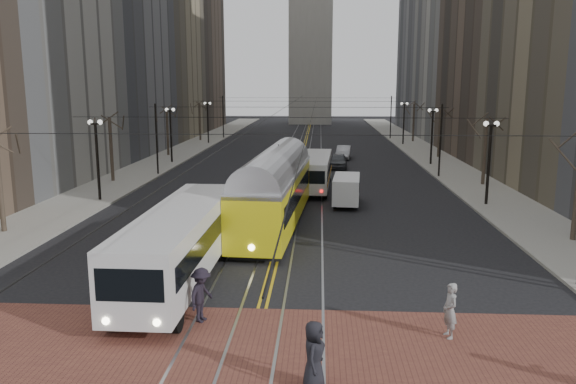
# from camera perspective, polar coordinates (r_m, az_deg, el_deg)

# --- Properties ---
(ground) EXTENTS (260.00, 260.00, 0.00)m
(ground) POSITION_cam_1_polar(r_m,az_deg,el_deg) (22.52, -2.40, -10.80)
(ground) COLOR black
(ground) RESTS_ON ground
(sidewalk_left) EXTENTS (5.00, 140.00, 0.15)m
(sidewalk_left) POSITION_cam_1_polar(r_m,az_deg,el_deg) (68.51, -11.27, 3.76)
(sidewalk_left) COLOR gray
(sidewalk_left) RESTS_ON ground
(sidewalk_right) EXTENTS (5.00, 140.00, 0.15)m
(sidewalk_right) POSITION_cam_1_polar(r_m,az_deg,el_deg) (67.58, 14.25, 3.54)
(sidewalk_right) COLOR gray
(sidewalk_right) RESTS_ON ground
(crosswalk_band) EXTENTS (25.00, 6.00, 0.01)m
(crosswalk_band) POSITION_cam_1_polar(r_m,az_deg,el_deg) (18.88, -3.63, -15.26)
(crosswalk_band) COLOR brown
(crosswalk_band) RESTS_ON ground
(streetcar_rails) EXTENTS (4.80, 130.00, 0.02)m
(streetcar_rails) POSITION_cam_1_polar(r_m,az_deg,el_deg) (66.38, 1.40, 3.68)
(streetcar_rails) COLOR gray
(streetcar_rails) RESTS_ON ground
(centre_lines) EXTENTS (0.42, 130.00, 0.01)m
(centre_lines) POSITION_cam_1_polar(r_m,az_deg,el_deg) (66.38, 1.40, 3.69)
(centre_lines) COLOR gold
(centre_lines) RESTS_ON ground
(building_left_mid) EXTENTS (16.00, 20.00, 34.00)m
(building_left_mid) POSITION_cam_1_polar(r_m,az_deg,el_deg) (72.82, -19.98, 17.10)
(building_left_mid) COLOR slate
(building_left_mid) RESTS_ON ground
(building_left_far) EXTENTS (16.00, 20.00, 40.00)m
(building_left_far) POSITION_cam_1_polar(r_m,az_deg,el_deg) (110.95, -11.68, 16.71)
(building_left_far) COLOR brown
(building_left_far) RESTS_ON ground
(building_right_mid) EXTENTS (16.00, 20.00, 34.00)m
(building_right_mid) POSITION_cam_1_polar(r_m,az_deg,el_deg) (71.33, 23.45, 17.01)
(building_right_mid) COLOR brown
(building_right_mid) RESTS_ON ground
(building_right_far) EXTENTS (16.00, 20.00, 40.00)m
(building_right_far) POSITION_cam_1_polar(r_m,az_deg,el_deg) (109.97, 16.20, 16.57)
(building_right_far) COLOR slate
(building_right_far) RESTS_ON ground
(lamp_posts) EXTENTS (27.60, 57.20, 5.60)m
(lamp_posts) POSITION_cam_1_polar(r_m,az_deg,el_deg) (49.92, 0.81, 4.54)
(lamp_posts) COLOR black
(lamp_posts) RESTS_ON ground
(street_trees) EXTENTS (31.68, 53.28, 5.60)m
(street_trees) POSITION_cam_1_polar(r_m,az_deg,el_deg) (56.38, 1.09, 5.26)
(street_trees) COLOR #382D23
(street_trees) RESTS_ON ground
(trolley_wires) EXTENTS (25.96, 120.00, 6.60)m
(trolley_wires) POSITION_cam_1_polar(r_m,az_deg,el_deg) (55.88, 1.08, 6.22)
(trolley_wires) COLOR black
(trolley_wires) RESTS_ON ground
(transit_bus) EXTENTS (2.78, 12.52, 3.12)m
(transit_bus) POSITION_cam_1_polar(r_m,az_deg,el_deg) (24.43, -10.82, -5.37)
(transit_bus) COLOR silver
(transit_bus) RESTS_ON ground
(streetcar) EXTENTS (3.79, 15.26, 3.56)m
(streetcar) POSITION_cam_1_polar(r_m,az_deg,el_deg) (33.13, -1.33, -0.50)
(streetcar) COLOR #D0C612
(streetcar) RESTS_ON ground
(rear_bus) EXTENTS (2.74, 10.37, 2.68)m
(rear_bus) POSITION_cam_1_polar(r_m,az_deg,el_deg) (45.21, 2.82, 1.99)
(rear_bus) COLOR silver
(rear_bus) RESTS_ON ground
(cargo_van) EXTENTS (2.11, 4.70, 2.03)m
(cargo_van) POSITION_cam_1_polar(r_m,az_deg,el_deg) (39.29, 5.95, 0.11)
(cargo_van) COLOR silver
(cargo_van) RESTS_ON ground
(sedan_grey) EXTENTS (1.96, 4.43, 1.48)m
(sedan_grey) POSITION_cam_1_polar(r_m,az_deg,el_deg) (56.88, 5.13, 3.18)
(sedan_grey) COLOR #3E4145
(sedan_grey) RESTS_ON ground
(sedan_silver) EXTENTS (1.99, 4.57, 1.46)m
(sedan_silver) POSITION_cam_1_polar(r_m,az_deg,el_deg) (64.12, 5.67, 4.03)
(sedan_silver) COLOR #A7A9AF
(sedan_silver) RESTS_ON ground
(pedestrian_a) EXTENTS (0.79, 1.06, 1.96)m
(pedestrian_a) POSITION_cam_1_polar(r_m,az_deg,el_deg) (16.09, 2.66, -16.23)
(pedestrian_a) COLOR black
(pedestrian_a) RESTS_ON crosswalk_band
(pedestrian_b) EXTENTS (0.58, 0.76, 1.88)m
(pedestrian_b) POSITION_cam_1_polar(r_m,az_deg,el_deg) (19.73, 16.13, -11.49)
(pedestrian_b) COLOR gray
(pedestrian_b) RESTS_ON crosswalk_band
(pedestrian_d) EXTENTS (1.09, 1.43, 1.97)m
(pedestrian_d) POSITION_cam_1_polar(r_m,az_deg,el_deg) (20.40, -8.80, -10.29)
(pedestrian_d) COLOR black
(pedestrian_d) RESTS_ON crosswalk_band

